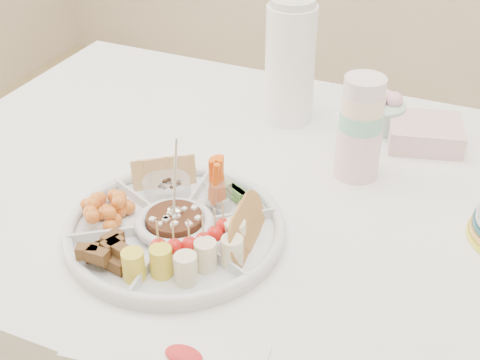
% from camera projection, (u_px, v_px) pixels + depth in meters
% --- Properties ---
extents(dining_table, '(1.52, 1.02, 0.76)m').
position_uv_depth(dining_table, '(272.00, 329.00, 1.50)').
color(dining_table, white).
rests_on(dining_table, floor).
extents(party_tray, '(0.50, 0.50, 0.04)m').
position_uv_depth(party_tray, '(175.00, 226.00, 1.16)').
color(party_tray, silver).
rests_on(party_tray, dining_table).
extents(bean_dip, '(0.13, 0.13, 0.04)m').
position_uv_depth(bean_dip, '(175.00, 223.00, 1.16)').
color(bean_dip, '#3B2217').
rests_on(bean_dip, party_tray).
extents(tortillas, '(0.14, 0.14, 0.07)m').
position_uv_depth(tortillas, '(246.00, 230.00, 1.12)').
color(tortillas, '#BA862F').
rests_on(tortillas, party_tray).
extents(carrot_cucumber, '(0.13, 0.13, 0.09)m').
position_uv_depth(carrot_cucumber, '(230.00, 179.00, 1.21)').
color(carrot_cucumber, '#F95D0E').
rests_on(carrot_cucumber, party_tray).
extents(pita_raisins, '(0.16, 0.16, 0.07)m').
position_uv_depth(pita_raisins, '(165.00, 176.00, 1.26)').
color(pita_raisins, '#E7B058').
rests_on(pita_raisins, party_tray).
extents(cherries, '(0.15, 0.15, 0.05)m').
position_uv_depth(cherries, '(107.00, 207.00, 1.19)').
color(cherries, '#D16123').
rests_on(cherries, party_tray).
extents(granola_chunks, '(0.12, 0.12, 0.04)m').
position_uv_depth(granola_chunks, '(111.00, 253.00, 1.08)').
color(granola_chunks, brown).
rests_on(granola_chunks, party_tray).
extents(banana_tomato, '(0.16, 0.16, 0.10)m').
position_uv_depth(banana_tomato, '(185.00, 257.00, 1.04)').
color(banana_tomato, '#E4D366').
rests_on(banana_tomato, party_tray).
extents(cup_stack, '(0.10, 0.10, 0.24)m').
position_uv_depth(cup_stack, '(361.00, 120.00, 1.28)').
color(cup_stack, silver).
rests_on(cup_stack, dining_table).
extents(thermos, '(0.14, 0.14, 0.29)m').
position_uv_depth(thermos, '(290.00, 60.00, 1.47)').
color(thermos, white).
rests_on(thermos, dining_table).
extents(flower_bowl, '(0.14, 0.14, 0.09)m').
position_uv_depth(flower_bowl, '(379.00, 109.00, 1.49)').
color(flower_bowl, '#8EBA9D').
rests_on(flower_bowl, dining_table).
extents(napkin_stack, '(0.18, 0.17, 0.05)m').
position_uv_depth(napkin_stack, '(425.00, 133.00, 1.43)').
color(napkin_stack, beige).
rests_on(napkin_stack, dining_table).
extents(placemat, '(0.30, 0.14, 0.01)m').
position_uv_depth(placemat, '(165.00, 351.00, 0.95)').
color(placemat, beige).
rests_on(placemat, dining_table).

